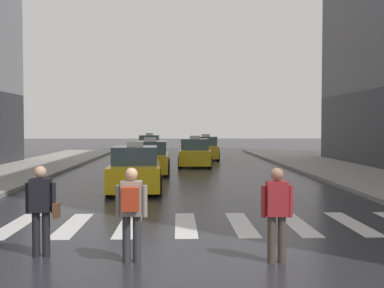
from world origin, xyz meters
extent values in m
plane|color=#26262B|center=(0.00, 0.00, 0.00)|extent=(160.00, 160.00, 0.00)
cube|color=silver|center=(-4.05, 3.00, 0.00)|extent=(0.50, 2.80, 0.01)
cube|color=silver|center=(-2.70, 3.00, 0.00)|extent=(0.50, 2.80, 0.01)
cube|color=silver|center=(-1.35, 3.00, 0.00)|extent=(0.50, 2.80, 0.01)
cube|color=silver|center=(0.00, 3.00, 0.00)|extent=(0.50, 2.80, 0.01)
cube|color=silver|center=(1.35, 3.00, 0.00)|extent=(0.50, 2.80, 0.01)
cube|color=silver|center=(2.70, 3.00, 0.00)|extent=(0.50, 2.80, 0.01)
cube|color=silver|center=(4.05, 3.00, 0.00)|extent=(0.50, 2.80, 0.01)
cube|color=yellow|center=(-1.77, 9.13, 0.56)|extent=(2.02, 4.58, 0.84)
cube|color=#384C5B|center=(-1.76, 9.03, 1.30)|extent=(1.70, 2.18, 0.64)
cube|color=silver|center=(-1.76, 9.03, 1.71)|extent=(0.61, 0.27, 0.18)
cylinder|color=black|center=(-2.69, 10.44, 0.33)|extent=(0.25, 0.67, 0.66)
cylinder|color=black|center=(-0.98, 10.52, 0.33)|extent=(0.25, 0.67, 0.66)
cylinder|color=black|center=(-2.56, 7.74, 0.33)|extent=(0.25, 0.67, 0.66)
cylinder|color=black|center=(-0.85, 7.82, 0.33)|extent=(0.25, 0.67, 0.66)
cube|color=#F2EAB2|center=(-2.51, 11.36, 0.60)|extent=(0.20, 0.05, 0.14)
cube|color=#F2EAB2|center=(-1.25, 11.43, 0.60)|extent=(0.20, 0.05, 0.14)
cube|color=gold|center=(-1.55, 15.03, 0.56)|extent=(1.85, 4.52, 0.84)
cube|color=#384C5B|center=(-1.55, 14.93, 1.30)|extent=(1.62, 2.12, 0.64)
cube|color=silver|center=(-1.55, 14.93, 1.71)|extent=(0.60, 0.25, 0.18)
cylinder|color=black|center=(-2.42, 16.37, 0.33)|extent=(0.23, 0.66, 0.66)
cylinder|color=black|center=(-0.71, 16.39, 0.33)|extent=(0.23, 0.66, 0.66)
cylinder|color=black|center=(-2.39, 13.67, 0.33)|extent=(0.23, 0.66, 0.66)
cylinder|color=black|center=(-0.68, 13.69, 0.33)|extent=(0.23, 0.66, 0.66)
cube|color=#F2EAB2|center=(-2.21, 17.29, 0.60)|extent=(0.20, 0.04, 0.14)
cube|color=#F2EAB2|center=(-0.95, 17.31, 0.60)|extent=(0.20, 0.04, 0.14)
cube|color=yellow|center=(0.85, 19.34, 0.56)|extent=(1.96, 4.56, 0.84)
cube|color=#384C5B|center=(0.85, 19.24, 1.30)|extent=(1.67, 2.15, 0.64)
cube|color=silver|center=(0.85, 19.24, 1.71)|extent=(0.61, 0.26, 0.18)
cylinder|color=black|center=(0.04, 20.72, 0.33)|extent=(0.24, 0.67, 0.66)
cylinder|color=black|center=(1.75, 20.66, 0.33)|extent=(0.24, 0.67, 0.66)
cylinder|color=black|center=(-0.05, 18.02, 0.33)|extent=(0.24, 0.67, 0.66)
cylinder|color=black|center=(1.66, 17.96, 0.33)|extent=(0.24, 0.67, 0.66)
cube|color=#F2EAB2|center=(0.30, 21.63, 0.60)|extent=(0.20, 0.05, 0.14)
cube|color=#F2EAB2|center=(1.56, 21.58, 0.60)|extent=(0.20, 0.05, 0.14)
cube|color=gold|center=(1.85, 24.90, 0.56)|extent=(2.02, 4.58, 0.84)
cube|color=#384C5B|center=(1.85, 24.80, 1.30)|extent=(1.70, 2.17, 0.64)
cube|color=silver|center=(1.85, 24.80, 1.71)|extent=(0.61, 0.27, 0.18)
cylinder|color=black|center=(1.06, 26.29, 0.33)|extent=(0.25, 0.67, 0.66)
cylinder|color=black|center=(2.77, 26.21, 0.33)|extent=(0.25, 0.67, 0.66)
cylinder|color=black|center=(0.93, 23.60, 0.33)|extent=(0.25, 0.67, 0.66)
cylinder|color=black|center=(2.64, 23.51, 0.33)|extent=(0.25, 0.67, 0.66)
cube|color=#F2EAB2|center=(1.33, 27.20, 0.60)|extent=(0.20, 0.05, 0.14)
cube|color=#F2EAB2|center=(2.59, 27.14, 0.60)|extent=(0.20, 0.05, 0.14)
cube|color=yellow|center=(-2.52, 30.43, 0.56)|extent=(1.85, 4.52, 0.84)
cube|color=#384C5B|center=(-2.52, 30.33, 1.30)|extent=(1.62, 2.12, 0.64)
cube|color=silver|center=(-2.52, 30.33, 1.71)|extent=(0.60, 0.25, 0.18)
cylinder|color=black|center=(-3.36, 31.79, 0.33)|extent=(0.23, 0.66, 0.66)
cylinder|color=black|center=(-1.65, 31.77, 0.33)|extent=(0.23, 0.66, 0.66)
cylinder|color=black|center=(-3.38, 29.09, 0.33)|extent=(0.23, 0.66, 0.66)
cylinder|color=black|center=(-1.67, 29.07, 0.33)|extent=(0.23, 0.66, 0.66)
cube|color=#F2EAB2|center=(-3.12, 32.71, 0.60)|extent=(0.20, 0.04, 0.14)
cube|color=#F2EAB2|center=(-1.86, 32.70, 0.60)|extent=(0.20, 0.04, 0.14)
cylinder|color=#333338|center=(-1.08, 0.00, 0.41)|extent=(0.14, 0.14, 0.82)
cylinder|color=#333338|center=(-0.90, 0.00, 0.41)|extent=(0.14, 0.14, 0.82)
cube|color=gray|center=(-0.99, 0.00, 1.12)|extent=(0.36, 0.24, 0.60)
sphere|color=tan|center=(-0.99, 0.00, 1.54)|extent=(0.22, 0.22, 0.22)
cylinder|color=gray|center=(-1.22, 0.00, 1.07)|extent=(0.09, 0.09, 0.55)
cylinder|color=gray|center=(-0.76, 0.00, 1.07)|extent=(0.09, 0.09, 0.55)
cube|color=#B23319|center=(-0.99, -0.22, 1.14)|extent=(0.28, 0.18, 0.40)
cylinder|color=black|center=(-2.76, 0.42, 0.41)|extent=(0.14, 0.14, 0.82)
cylinder|color=black|center=(-2.58, 0.42, 0.41)|extent=(0.14, 0.14, 0.82)
cube|color=black|center=(-2.67, 0.42, 1.12)|extent=(0.36, 0.24, 0.60)
sphere|color=tan|center=(-2.67, 0.42, 1.54)|extent=(0.22, 0.22, 0.22)
cylinder|color=black|center=(-2.90, 0.42, 1.07)|extent=(0.09, 0.09, 0.55)
cylinder|color=black|center=(-2.44, 0.42, 1.07)|extent=(0.09, 0.09, 0.55)
cube|color=brown|center=(-2.39, 0.42, 0.84)|extent=(0.10, 0.20, 0.28)
cylinder|color=#473D33|center=(1.43, -0.11, 0.41)|extent=(0.14, 0.14, 0.82)
cylinder|color=#473D33|center=(1.61, -0.11, 0.41)|extent=(0.14, 0.14, 0.82)
cube|color=maroon|center=(1.52, -0.11, 1.12)|extent=(0.36, 0.24, 0.60)
sphere|color=#9E7051|center=(1.52, -0.11, 1.54)|extent=(0.22, 0.22, 0.22)
cylinder|color=maroon|center=(1.29, -0.11, 1.07)|extent=(0.09, 0.09, 0.55)
cylinder|color=maroon|center=(1.75, -0.11, 1.07)|extent=(0.09, 0.09, 0.55)
camera|label=1|loc=(-0.20, -7.83, 2.36)|focal=42.52mm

